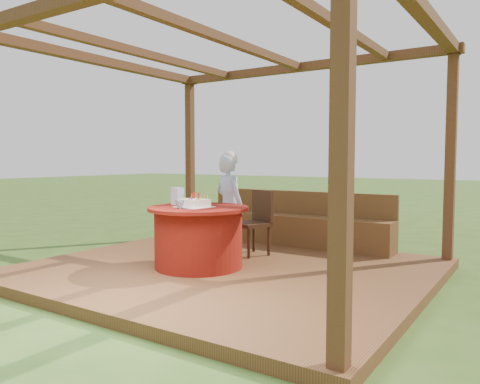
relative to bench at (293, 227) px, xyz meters
name	(u,v)px	position (x,y,z in m)	size (l,w,h in m)	color
ground	(229,276)	(0.00, -1.72, -0.38)	(60.00, 60.00, 0.00)	#31511B
deck	(229,271)	(0.00, -1.72, -0.32)	(4.50, 4.00, 0.12)	brown
pergola	(228,73)	(0.00, -1.72, 2.02)	(4.50, 4.00, 2.72)	brown
bench	(293,227)	(0.00, 0.00, 0.00)	(3.00, 0.42, 0.80)	brown
table	(199,237)	(-0.27, -1.95, 0.10)	(1.19, 1.19, 0.72)	maroon
chair	(256,219)	(-0.10, -0.93, 0.21)	(0.54, 0.54, 0.86)	#361F11
elderly_woman	(229,204)	(-0.28, -1.30, 0.43)	(0.57, 0.46, 1.39)	#A4C7F3
birthday_cake	(194,203)	(-0.29, -2.01, 0.51)	(0.42, 0.42, 0.17)	white
gift_bag	(178,196)	(-0.63, -1.91, 0.56)	(0.15, 0.10, 0.21)	#EE9AD5
drinking_glass	(180,205)	(-0.30, -2.26, 0.50)	(0.10, 0.10, 0.09)	white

